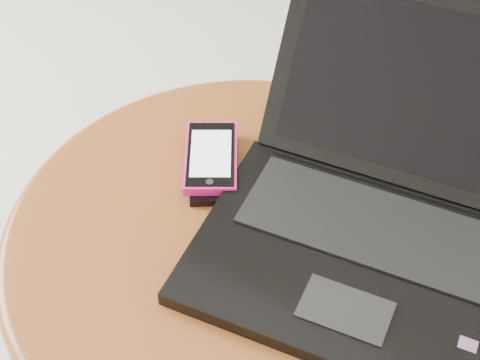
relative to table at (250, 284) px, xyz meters
The scene contains 4 objects.
table is the anchor object (origin of this frame).
laptop 0.22m from the table, 27.36° to the left, with size 0.43×0.45×0.23m.
phone_black 0.16m from the table, 144.58° to the left, with size 0.12×0.13×0.01m.
phone_pink 0.18m from the table, 143.71° to the left, with size 0.12×0.15×0.02m.
Camera 1 is at (0.31, -0.57, 1.21)m, focal length 55.58 mm.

